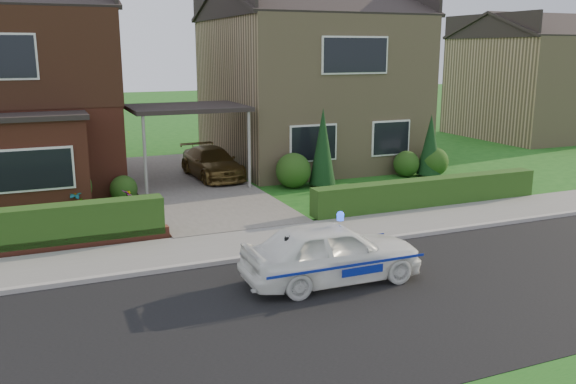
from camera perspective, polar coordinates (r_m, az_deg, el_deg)
ground at (r=11.34m, az=4.66°, el=-10.77°), size 120.00×120.00×0.00m
road at (r=11.34m, az=4.66°, el=-10.77°), size 60.00×6.00×0.02m
kerb at (r=13.90m, az=-1.19°, el=-5.86°), size 60.00×0.16×0.12m
sidewalk at (r=14.83m, az=-2.70°, el=-4.67°), size 60.00×2.00×0.10m
driveway at (r=21.22m, az=-9.20°, el=0.68°), size 3.80×12.00×0.12m
house_right at (r=25.50m, az=1.78°, el=11.09°), size 7.50×8.06×7.25m
carport_link at (r=20.78m, az=-9.43°, el=7.66°), size 3.80×3.00×2.77m
hedge_right at (r=18.58m, az=12.92°, el=-1.47°), size 7.50×0.55×0.80m
shrub_left_mid at (r=18.89m, az=-19.84°, el=0.37°), size 1.32×1.32×1.32m
shrub_left_near at (r=19.37m, az=-15.13°, el=0.28°), size 0.84×0.84×0.84m
shrub_right_near at (r=20.62m, az=0.50°, el=2.02°), size 1.20×1.20×1.20m
shrub_right_mid at (r=22.92m, az=11.01°, el=2.61°), size 0.96×0.96×0.96m
shrub_right_far at (r=23.24m, az=13.48°, el=2.78°), size 1.08×1.08×1.08m
conifer_a at (r=20.73m, az=3.26°, el=4.03°), size 0.90×0.90×2.60m
conifer_b at (r=23.03m, az=13.16°, el=4.12°), size 0.90×0.90×2.20m
neighbour_right at (r=35.42m, az=21.93°, el=9.03°), size 6.50×7.00×5.20m
police_car at (r=12.31m, az=4.10°, el=-5.67°), size 3.37×3.69×1.41m
driveway_car at (r=21.96m, az=-7.13°, el=2.74°), size 1.71×3.74×1.06m
potted_plant_a at (r=18.28m, az=-19.25°, el=-0.87°), size 0.42×0.29×0.77m
potted_plant_b at (r=18.64m, az=-22.72°, el=-1.04°), size 0.46×0.42×0.68m
potted_plant_c at (r=17.60m, az=-14.71°, el=-1.07°), size 0.51×0.51×0.78m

